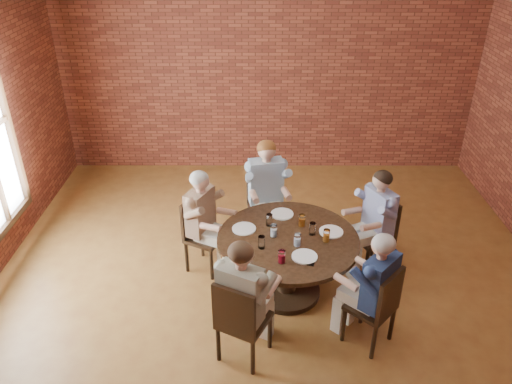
{
  "coord_description": "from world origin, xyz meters",
  "views": [
    {
      "loc": [
        -0.18,
        -4.15,
        3.76
      ],
      "look_at": [
        -0.19,
        1.0,
        0.88
      ],
      "focal_mm": 35.0,
      "sensor_mm": 36.0,
      "label": 1
    }
  ],
  "objects_px": {
    "diner_c": "(205,222)",
    "smartphone": "(311,261)",
    "chair_e": "(378,305)",
    "dining_table": "(287,254)",
    "diner_e": "(373,290)",
    "diner_a": "(374,222)",
    "diner_d": "(244,301)",
    "chair_b": "(265,201)",
    "chair_c": "(200,231)",
    "chair_a": "(378,231)",
    "chair_d": "(240,320)",
    "diner_b": "(267,193)"
  },
  "relations": [
    {
      "from": "diner_b",
      "to": "smartphone",
      "type": "height_order",
      "value": "diner_b"
    },
    {
      "from": "chair_a",
      "to": "diner_b",
      "type": "distance_m",
      "value": 1.44
    },
    {
      "from": "chair_a",
      "to": "chair_d",
      "type": "height_order",
      "value": "chair_d"
    },
    {
      "from": "chair_a",
      "to": "chair_b",
      "type": "relative_size",
      "value": 0.95
    },
    {
      "from": "chair_d",
      "to": "smartphone",
      "type": "bearing_deg",
      "value": -114.76
    },
    {
      "from": "chair_c",
      "to": "chair_e",
      "type": "distance_m",
      "value": 2.23
    },
    {
      "from": "diner_a",
      "to": "chair_e",
      "type": "distance_m",
      "value": 1.27
    },
    {
      "from": "diner_d",
      "to": "diner_e",
      "type": "bearing_deg",
      "value": -144.71
    },
    {
      "from": "chair_c",
      "to": "chair_d",
      "type": "relative_size",
      "value": 0.97
    },
    {
      "from": "diner_c",
      "to": "smartphone",
      "type": "distance_m",
      "value": 1.45
    },
    {
      "from": "chair_b",
      "to": "diner_d",
      "type": "distance_m",
      "value": 2.1
    },
    {
      "from": "diner_d",
      "to": "chair_a",
      "type": "bearing_deg",
      "value": -110.95
    },
    {
      "from": "diner_a",
      "to": "diner_c",
      "type": "xyz_separation_m",
      "value": [
        -1.96,
        -0.01,
        -0.0
      ]
    },
    {
      "from": "diner_c",
      "to": "chair_d",
      "type": "xyz_separation_m",
      "value": [
        0.45,
        -1.44,
        -0.13
      ]
    },
    {
      "from": "dining_table",
      "to": "diner_e",
      "type": "bearing_deg",
      "value": -42.84
    },
    {
      "from": "chair_a",
      "to": "diner_a",
      "type": "distance_m",
      "value": 0.17
    },
    {
      "from": "chair_a",
      "to": "smartphone",
      "type": "bearing_deg",
      "value": -68.75
    },
    {
      "from": "chair_a",
      "to": "chair_e",
      "type": "relative_size",
      "value": 1.0
    },
    {
      "from": "diner_a",
      "to": "smartphone",
      "type": "relative_size",
      "value": 9.18
    },
    {
      "from": "diner_a",
      "to": "chair_e",
      "type": "height_order",
      "value": "diner_a"
    },
    {
      "from": "chair_d",
      "to": "chair_e",
      "type": "height_order",
      "value": "chair_d"
    },
    {
      "from": "chair_b",
      "to": "smartphone",
      "type": "xyz_separation_m",
      "value": [
        0.43,
        -1.6,
        0.24
      ]
    },
    {
      "from": "dining_table",
      "to": "chair_c",
      "type": "height_order",
      "value": "chair_c"
    },
    {
      "from": "chair_d",
      "to": "diner_e",
      "type": "xyz_separation_m",
      "value": [
        1.26,
        0.26,
        0.13
      ]
    },
    {
      "from": "diner_a",
      "to": "diner_d",
      "type": "relative_size",
      "value": 0.97
    },
    {
      "from": "diner_c",
      "to": "diner_e",
      "type": "xyz_separation_m",
      "value": [
        1.7,
        -1.18,
        -0.0
      ]
    },
    {
      "from": "dining_table",
      "to": "chair_d",
      "type": "xyz_separation_m",
      "value": [
        -0.49,
        -0.97,
        -0.02
      ]
    },
    {
      "from": "diner_d",
      "to": "dining_table",
      "type": "bearing_deg",
      "value": -90.0
    },
    {
      "from": "chair_d",
      "to": "diner_d",
      "type": "xyz_separation_m",
      "value": [
        0.04,
        0.08,
        0.16
      ]
    },
    {
      "from": "chair_b",
      "to": "diner_e",
      "type": "distance_m",
      "value": 2.14
    },
    {
      "from": "smartphone",
      "to": "chair_b",
      "type": "bearing_deg",
      "value": 120.34
    },
    {
      "from": "chair_d",
      "to": "smartphone",
      "type": "height_order",
      "value": "chair_d"
    },
    {
      "from": "dining_table",
      "to": "chair_a",
      "type": "relative_size",
      "value": 1.66
    },
    {
      "from": "dining_table",
      "to": "chair_c",
      "type": "distance_m",
      "value": 1.12
    },
    {
      "from": "chair_b",
      "to": "diner_b",
      "type": "height_order",
      "value": "diner_b"
    },
    {
      "from": "dining_table",
      "to": "chair_c",
      "type": "bearing_deg",
      "value": 153.44
    },
    {
      "from": "diner_b",
      "to": "chair_e",
      "type": "distance_m",
      "value": 2.14
    },
    {
      "from": "diner_c",
      "to": "chair_d",
      "type": "bearing_deg",
      "value": -136.27
    },
    {
      "from": "chair_a",
      "to": "chair_d",
      "type": "bearing_deg",
      "value": -71.93
    },
    {
      "from": "dining_table",
      "to": "diner_e",
      "type": "height_order",
      "value": "diner_e"
    },
    {
      "from": "chair_b",
      "to": "diner_b",
      "type": "relative_size",
      "value": 0.7
    },
    {
      "from": "diner_d",
      "to": "chair_e",
      "type": "distance_m",
      "value": 1.29
    },
    {
      "from": "diner_d",
      "to": "chair_b",
      "type": "bearing_deg",
      "value": -69.55
    },
    {
      "from": "chair_e",
      "to": "smartphone",
      "type": "xyz_separation_m",
      "value": [
        -0.62,
        0.35,
        0.26
      ]
    },
    {
      "from": "chair_c",
      "to": "diner_a",
      "type": "bearing_deg",
      "value": -64.04
    },
    {
      "from": "chair_d",
      "to": "smartphone",
      "type": "relative_size",
      "value": 6.68
    },
    {
      "from": "dining_table",
      "to": "diner_e",
      "type": "relative_size",
      "value": 1.19
    },
    {
      "from": "diner_b",
      "to": "diner_e",
      "type": "distance_m",
      "value": 2.05
    },
    {
      "from": "chair_e",
      "to": "diner_d",
      "type": "bearing_deg",
      "value": -41.24
    },
    {
      "from": "chair_c",
      "to": "smartphone",
      "type": "bearing_deg",
      "value": -100.72
    }
  ]
}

